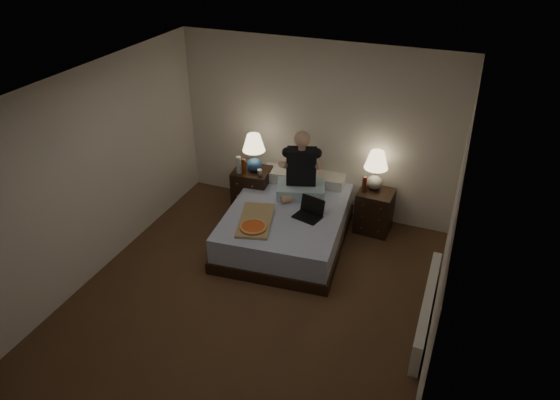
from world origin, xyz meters
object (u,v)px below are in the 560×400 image
at_px(bed, 287,224).
at_px(radiator, 426,309).
at_px(nightstand_right, 374,211).
at_px(soda_can, 260,173).
at_px(pizza_box, 253,228).
at_px(laptop, 308,210).
at_px(person, 301,165).
at_px(lamp_right, 376,170).
at_px(water_bottle, 239,165).
at_px(beer_bottle_left, 244,167).
at_px(nightstand_left, 252,190).
at_px(lamp_left, 254,153).
at_px(beer_bottle_right, 364,184).

relative_size(bed, radiator, 1.24).
xyz_separation_m(nightstand_right, soda_can, (-1.62, -0.26, 0.41)).
bearing_deg(pizza_box, laptop, 29.69).
height_order(bed, person, person).
xyz_separation_m(lamp_right, pizza_box, (-1.19, -1.39, -0.36)).
height_order(water_bottle, soda_can, water_bottle).
bearing_deg(beer_bottle_left, laptop, -23.60).
distance_m(water_bottle, soda_can, 0.32).
distance_m(soda_can, radiator, 2.93).
bearing_deg(soda_can, nightstand_left, 147.45).
height_order(nightstand_right, pizza_box, nightstand_right).
bearing_deg(lamp_left, pizza_box, -66.65).
bearing_deg(radiator, beer_bottle_right, 125.66).
relative_size(bed, nightstand_right, 3.25).
bearing_deg(lamp_right, laptop, -127.47).
distance_m(laptop, pizza_box, 0.75).
xyz_separation_m(person, pizza_box, (-0.25, -1.05, -0.43)).
height_order(lamp_left, beer_bottle_right, lamp_left).
bearing_deg(water_bottle, person, 1.27).
height_order(nightstand_left, lamp_left, lamp_left).
bearing_deg(lamp_left, radiator, -28.40).
bearing_deg(laptop, bed, 173.51).
bearing_deg(radiator, pizza_box, 172.53).
distance_m(nightstand_left, laptop, 1.28).
bearing_deg(pizza_box, radiator, -22.55).
height_order(beer_bottle_right, laptop, beer_bottle_right).
relative_size(lamp_right, beer_bottle_right, 2.43).
xyz_separation_m(lamp_left, water_bottle, (-0.18, -0.14, -0.16)).
distance_m(nightstand_left, person, 1.02).
height_order(beer_bottle_left, pizza_box, beer_bottle_left).
xyz_separation_m(nightstand_right, laptop, (-0.72, -0.78, 0.31)).
bearing_deg(pizza_box, beer_bottle_right, 33.90).
bearing_deg(person, beer_bottle_left, 164.27).
xyz_separation_m(nightstand_right, radiator, (0.94, -1.60, -0.11)).
height_order(water_bottle, beer_bottle_right, water_bottle).
xyz_separation_m(nightstand_left, lamp_right, (1.74, 0.23, 0.56)).
distance_m(lamp_right, beer_bottle_left, 1.83).
relative_size(lamp_left, soda_can, 5.60).
bearing_deg(nightstand_right, nightstand_left, -172.84).
distance_m(beer_bottle_right, radiator, 1.96).
distance_m(nightstand_right, beer_bottle_right, 0.46).
bearing_deg(bed, person, 77.60).
bearing_deg(nightstand_left, beer_bottle_right, -3.30).
distance_m(lamp_left, water_bottle, 0.27).
xyz_separation_m(water_bottle, pizza_box, (0.68, -1.02, -0.26)).
xyz_separation_m(lamp_right, water_bottle, (-1.87, -0.36, -0.10)).
relative_size(water_bottle, soda_can, 2.50).
height_order(beer_bottle_right, radiator, beer_bottle_right).
height_order(lamp_right, soda_can, lamp_right).
xyz_separation_m(beer_bottle_right, person, (-0.83, -0.20, 0.23)).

